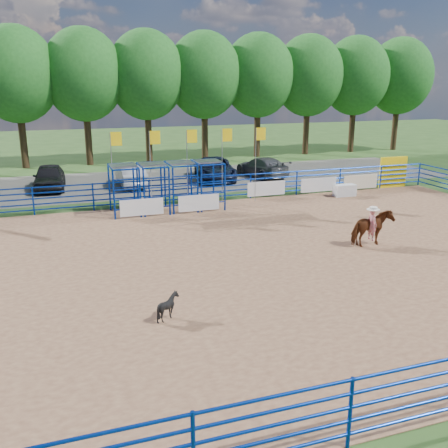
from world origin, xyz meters
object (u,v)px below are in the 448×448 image
at_px(announcer_table, 345,190).
at_px(horse_and_rider, 372,226).
at_px(calf, 168,306).
at_px(car_b, 131,175).
at_px(car_c, 215,169).
at_px(car_a, 49,177).
at_px(car_d, 262,167).

distance_m(announcer_table, horse_and_rider, 9.58).
bearing_deg(calf, horse_and_rider, -60.40).
distance_m(car_b, car_c, 5.95).
relative_size(announcer_table, car_b, 0.30).
relative_size(announcer_table, car_a, 0.28).
bearing_deg(announcer_table, car_a, 154.88).
bearing_deg(car_c, car_d, 10.82).
bearing_deg(car_b, horse_and_rider, 115.55).
relative_size(horse_and_rider, car_a, 0.51).
xyz_separation_m(announcer_table, car_c, (-5.76, 7.57, 0.41)).
bearing_deg(car_b, car_c, -176.54).
bearing_deg(calf, announcer_table, -39.93).
relative_size(horse_and_rider, car_c, 0.42).
height_order(horse_and_rider, car_b, horse_and_rider).
bearing_deg(car_c, calf, -100.49).
distance_m(horse_and_rider, car_a, 20.81).
xyz_separation_m(calf, car_d, (11.44, 20.05, 0.31)).
relative_size(calf, car_c, 0.14).
relative_size(calf, car_b, 0.18).
distance_m(calf, car_a, 20.61).
relative_size(car_b, car_d, 0.90).
bearing_deg(announcer_table, car_d, 106.13).
height_order(horse_and_rider, calf, horse_and_rider).
distance_m(announcer_table, car_c, 9.52).
bearing_deg(car_a, announcer_table, -21.93).
xyz_separation_m(calf, car_b, (1.92, 19.70, 0.32)).
relative_size(car_c, car_d, 1.13).
distance_m(horse_and_rider, car_d, 16.31).
bearing_deg(car_a, car_b, -4.24).
xyz_separation_m(car_c, car_d, (3.57, -0.01, -0.06)).
bearing_deg(car_d, horse_and_rider, 72.41).
relative_size(announcer_table, car_c, 0.24).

